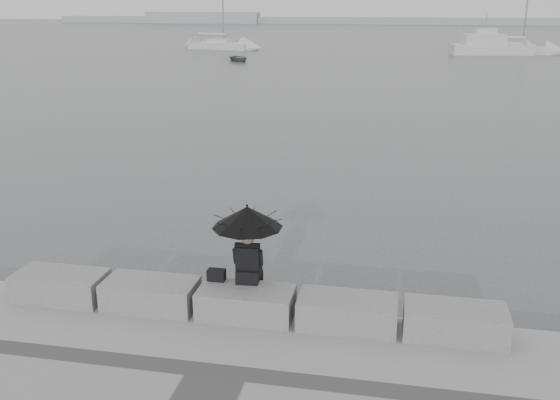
% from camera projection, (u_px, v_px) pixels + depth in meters
% --- Properties ---
extents(ground, '(360.00, 360.00, 0.00)m').
position_uv_depth(ground, '(253.00, 329.00, 11.11)').
color(ground, '#47494C').
rests_on(ground, ground).
extents(stone_block_far_left, '(1.60, 0.80, 0.50)m').
position_uv_depth(stone_block_far_left, '(61.00, 286.00, 11.09)').
color(stone_block_far_left, slate).
rests_on(stone_block_far_left, promenade).
extents(stone_block_left, '(1.60, 0.80, 0.50)m').
position_uv_depth(stone_block_left, '(151.00, 294.00, 10.78)').
color(stone_block_left, slate).
rests_on(stone_block_left, promenade).
extents(stone_block_centre, '(1.60, 0.80, 0.50)m').
position_uv_depth(stone_block_centre, '(246.00, 303.00, 10.47)').
color(stone_block_centre, slate).
rests_on(stone_block_centre, promenade).
extents(stone_block_right, '(1.60, 0.80, 0.50)m').
position_uv_depth(stone_block_right, '(347.00, 312.00, 10.15)').
color(stone_block_right, slate).
rests_on(stone_block_right, promenade).
extents(stone_block_far_right, '(1.60, 0.80, 0.50)m').
position_uv_depth(stone_block_far_right, '(455.00, 322.00, 9.84)').
color(stone_block_far_right, slate).
rests_on(stone_block_far_right, promenade).
extents(seated_person, '(1.20, 1.20, 1.39)m').
position_uv_depth(seated_person, '(247.00, 226.00, 10.38)').
color(seated_person, black).
rests_on(seated_person, stone_block_centre).
extents(bag, '(0.30, 0.17, 0.20)m').
position_uv_depth(bag, '(216.00, 275.00, 10.71)').
color(bag, black).
rests_on(bag, stone_block_centre).
extents(distant_landmass, '(180.00, 8.00, 2.80)m').
position_uv_depth(distant_landmass, '(365.00, 20.00, 156.73)').
color(distant_landmass, '#A3A5A8').
rests_on(distant_landmass, ground).
extents(sailboat_left, '(8.36, 4.57, 12.90)m').
position_uv_depth(sailboat_left, '(220.00, 45.00, 75.16)').
color(sailboat_left, silver).
rests_on(sailboat_left, ground).
extents(sailboat_right, '(7.41, 3.95, 12.90)m').
position_uv_depth(sailboat_right, '(518.00, 49.00, 68.83)').
color(sailboat_right, silver).
rests_on(sailboat_right, ground).
extents(motor_cruiser, '(8.84, 3.91, 4.50)m').
position_uv_depth(motor_cruiser, '(492.00, 46.00, 67.50)').
color(motor_cruiser, silver).
rests_on(motor_cruiser, ground).
extents(dinghy, '(3.36, 3.04, 0.54)m').
position_uv_depth(dinghy, '(239.00, 58.00, 60.43)').
color(dinghy, slate).
rests_on(dinghy, ground).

